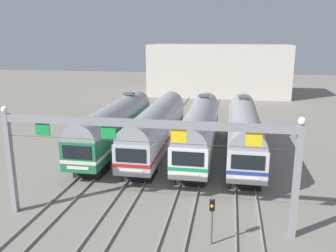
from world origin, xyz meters
TOP-DOWN VIEW (x-y plane):
  - ground_plane at (0.00, 0.00)m, footprint 160.00×160.00m
  - track_bed at (0.00, 17.00)m, footprint 13.94×70.00m
  - commuter_train_green at (-6.22, -0.00)m, footprint 2.88×18.06m
  - commuter_train_stainless at (-2.07, -0.01)m, footprint 2.88×18.06m
  - commuter_train_white at (2.07, -0.00)m, footprint 2.88×18.06m
  - commuter_train_silver at (6.22, -0.00)m, footprint 2.88×18.06m
  - catenary_gantry at (0.00, -13.50)m, footprint 17.67×0.44m
  - yard_signal_mast at (4.14, -15.14)m, footprint 0.28×0.35m
  - maintenance_building at (2.33, 37.15)m, footprint 26.17×10.00m

SIDE VIEW (x-z plane):
  - ground_plane at x=0.00m, z-range 0.00..0.00m
  - track_bed at x=0.00m, z-range 0.00..0.15m
  - yard_signal_mast at x=4.14m, z-range 0.54..3.23m
  - commuter_train_stainless at x=-2.07m, z-range 0.30..5.07m
  - commuter_train_green at x=-6.22m, z-range 0.16..5.21m
  - commuter_train_white at x=2.07m, z-range 0.16..5.21m
  - commuter_train_silver at x=6.22m, z-range 0.16..5.21m
  - maintenance_building at x=2.33m, z-range 0.00..9.61m
  - catenary_gantry at x=0.00m, z-range 1.63..8.60m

